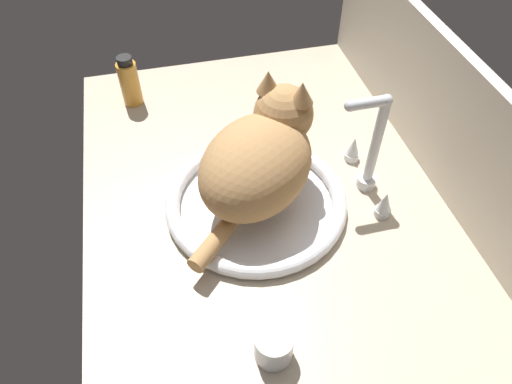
{
  "coord_description": "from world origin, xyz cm",
  "views": [
    {
      "loc": [
        58.03,
        -16.35,
        75.02
      ],
      "look_at": [
        -2.04,
        -1.75,
        7.0
      ],
      "focal_mm": 33.02,
      "sensor_mm": 36.0,
      "label": 1
    }
  ],
  "objects": [
    {
      "name": "backsplash_wall",
      "position": [
        0.0,
        36.88,
        15.31
      ],
      "size": [
        112.74,
        2.4,
        30.61
      ],
      "primitive_type": "cube",
      "color": "beige",
      "rests_on": "ground"
    },
    {
      "name": "countertop",
      "position": [
        0.0,
        0.0,
        1.5
      ],
      "size": [
        112.74,
        71.36,
        3.0
      ],
      "primitive_type": "cube",
      "color": "#B7A88E",
      "rests_on": "ground"
    },
    {
      "name": "sink_basin",
      "position": [
        -2.04,
        -1.75,
        4.32
      ],
      "size": [
        36.22,
        36.22,
        2.97
      ],
      "color": "white",
      "rests_on": "countertop"
    },
    {
      "name": "cat",
      "position": [
        -3.55,
        -0.28,
        14.95
      ],
      "size": [
        31.65,
        31.5,
        21.53
      ],
      "color": "tan",
      "rests_on": "sink_basin"
    },
    {
      "name": "faucet",
      "position": [
        -2.04,
        21.29,
        11.67
      ],
      "size": [
        19.59,
        9.94,
        22.95
      ],
      "color": "silver",
      "rests_on": "countertop"
    },
    {
      "name": "metal_jar",
      "position": [
        28.61,
        -6.4,
        5.95
      ],
      "size": [
        6.18,
        6.18,
        5.87
      ],
      "color": "#B2B5BA",
      "rests_on": "countertop"
    },
    {
      "name": "amber_bottle",
      "position": [
        -42.39,
        -23.39,
        9.01
      ],
      "size": [
        4.75,
        4.75,
        12.74
      ],
      "color": "gold",
      "rests_on": "countertop"
    }
  ]
}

